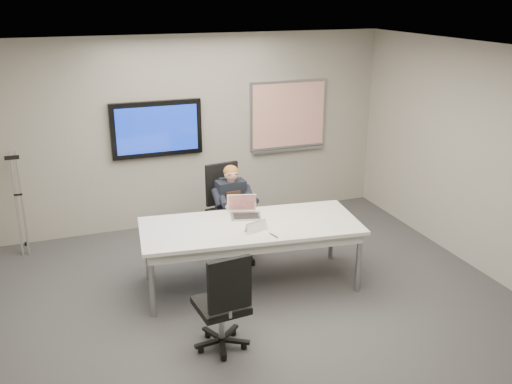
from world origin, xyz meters
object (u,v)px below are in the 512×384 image
object	(u,v)px
conference_table	(251,231)
laptop	(244,210)
seated_person	(235,221)
office_chair_near	(223,320)
office_chair_far	(229,223)

from	to	relation	value
conference_table	laptop	bearing A→B (deg)	92.36
conference_table	seated_person	distance (m)	0.85
conference_table	office_chair_near	distance (m)	1.40
office_chair_far	seated_person	bearing A→B (deg)	-96.90
office_chair_far	office_chair_near	bearing A→B (deg)	-117.76
laptop	office_chair_far	bearing A→B (deg)	102.38
seated_person	laptop	distance (m)	0.64
office_chair_far	laptop	world-z (taller)	office_chair_far
office_chair_far	laptop	distance (m)	0.91
office_chair_far	laptop	xyz separation A→B (m)	(-0.05, -0.78, 0.48)
office_chair_far	seated_person	xyz separation A→B (m)	(0.01, -0.25, 0.13)
conference_table	seated_person	xyz separation A→B (m)	(0.08, 0.82, -0.20)
seated_person	office_chair_far	bearing A→B (deg)	89.19
office_chair_far	seated_person	distance (m)	0.28
office_chair_far	laptop	size ratio (longest dim) A/B	2.82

